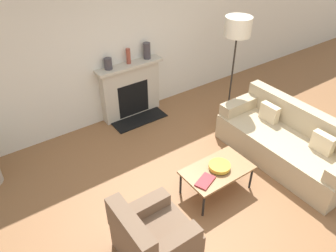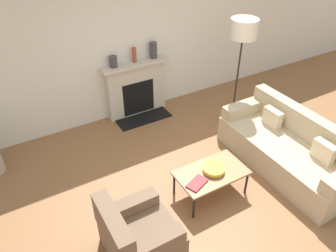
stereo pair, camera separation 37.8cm
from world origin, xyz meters
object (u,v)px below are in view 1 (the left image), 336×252
object	(u,v)px
couch	(287,143)
mantel_vase_center_right	(147,51)
armchair_near	(152,238)
bowl	(220,166)
fireplace	(131,91)
mantel_vase_left	(108,64)
book	(205,181)
mantel_vase_center_left	(128,56)
coffee_table	(217,171)
floor_lamp	(237,32)

from	to	relation	value
couch	mantel_vase_center_right	size ratio (longest dim) A/B	7.42
armchair_near	bowl	distance (m)	1.37
fireplace	mantel_vase_left	size ratio (longest dim) A/B	6.48
book	mantel_vase_center_left	distance (m)	2.68
armchair_near	bowl	bearing A→B (deg)	-75.61
couch	coffee_table	world-z (taller)	couch
fireplace	mantel_vase_left	world-z (taller)	mantel_vase_left
mantel_vase_center_right	floor_lamp	bearing A→B (deg)	-50.46
book	mantel_vase_left	world-z (taller)	mantel_vase_left
bowl	mantel_vase_center_right	bearing A→B (deg)	80.62
couch	mantel_vase_left	world-z (taller)	mantel_vase_left
fireplace	couch	xyz separation A→B (m)	(1.33, -2.55, -0.20)
fireplace	armchair_near	xyz separation A→B (m)	(-1.33, -2.78, -0.21)
fireplace	book	bearing A→B (deg)	-97.74
coffee_table	book	size ratio (longest dim) A/B	2.93
mantel_vase_left	mantel_vase_center_right	world-z (taller)	mantel_vase_center_right
mantel_vase_center_left	mantel_vase_center_right	xyz separation A→B (m)	(0.38, 0.00, 0.01)
floor_lamp	mantel_vase_center_right	xyz separation A→B (m)	(-0.99, 1.20, -0.48)
coffee_table	couch	bearing A→B (deg)	-4.47
bowl	mantel_vase_center_left	size ratio (longest dim) A/B	1.10
floor_lamp	mantel_vase_center_left	size ratio (longest dim) A/B	7.03
armchair_near	bowl	size ratio (longest dim) A/B	2.68
coffee_table	bowl	xyz separation A→B (m)	(0.03, -0.01, 0.08)
bowl	mantel_vase_left	world-z (taller)	mantel_vase_left
mantel_vase_center_left	mantel_vase_center_right	bearing A→B (deg)	0.00
fireplace	bowl	size ratio (longest dim) A/B	4.19
armchair_near	floor_lamp	world-z (taller)	floor_lamp
coffee_table	floor_lamp	bearing A→B (deg)	41.48
fireplace	mantel_vase_center_right	size ratio (longest dim) A/B	4.31
armchair_near	fireplace	bearing A→B (deg)	-25.60
fireplace	coffee_table	xyz separation A→B (m)	(-0.05, -2.44, -0.14)
coffee_table	bowl	world-z (taller)	bowl
armchair_near	mantel_vase_center_right	xyz separation A→B (m)	(1.72, 2.80, 0.90)
book	mantel_vase_center_right	size ratio (longest dim) A/B	1.13
fireplace	mantel_vase_center_right	world-z (taller)	mantel_vase_center_right
floor_lamp	couch	bearing A→B (deg)	-91.94
fireplace	book	distance (m)	2.55
fireplace	book	size ratio (longest dim) A/B	3.82
couch	coffee_table	distance (m)	1.38
floor_lamp	mantel_vase_center_right	world-z (taller)	floor_lamp
couch	armchair_near	size ratio (longest dim) A/B	2.68
coffee_table	mantel_vase_center_right	xyz separation A→B (m)	(0.44, 2.45, 0.82)
coffee_table	mantel_vase_left	bearing A→B (deg)	97.92
book	floor_lamp	bearing A→B (deg)	16.93
coffee_table	fireplace	bearing A→B (deg)	88.92
bowl	floor_lamp	xyz separation A→B (m)	(1.39, 1.26, 1.23)
couch	mantel_vase_center_right	xyz separation A→B (m)	(-0.94, 2.56, 0.88)
floor_lamp	mantel_vase_left	size ratio (longest dim) A/B	9.92
armchair_near	mantel_vase_center_left	distance (m)	3.23
mantel_vase_center_right	coffee_table	bearing A→B (deg)	-100.06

